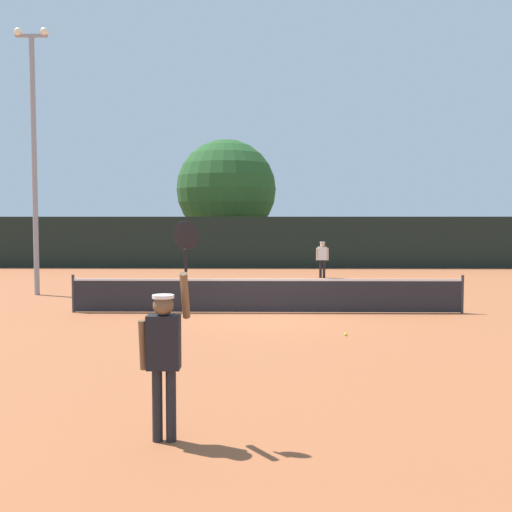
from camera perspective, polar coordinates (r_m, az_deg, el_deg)
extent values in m
plane|color=#9E5633|center=(16.47, 1.07, -5.57)|extent=(120.00, 120.00, 0.00)
cube|color=#232328|center=(16.40, 1.07, -3.93)|extent=(10.95, 0.03, 0.91)
cube|color=white|center=(16.35, 1.07, -2.35)|extent=(10.95, 0.04, 0.06)
cylinder|color=#333338|center=(17.26, -17.46, -3.52)|extent=(0.08, 0.08, 1.07)
cylinder|color=#333338|center=(17.31, 19.54, -3.54)|extent=(0.08, 0.08, 1.07)
cube|color=black|center=(32.15, 0.95, 1.34)|extent=(32.86, 0.12, 2.84)
cube|color=black|center=(6.89, -9.03, -8.34)|extent=(0.38, 0.22, 0.63)
sphere|color=brown|center=(6.81, -9.07, -4.79)|extent=(0.24, 0.24, 0.24)
cylinder|color=white|center=(6.80, -9.08, -3.94)|extent=(0.25, 0.25, 0.04)
cylinder|color=black|center=(7.09, -9.63, -14.20)|extent=(0.12, 0.12, 0.85)
cylinder|color=black|center=(7.06, -8.32, -14.26)|extent=(0.12, 0.12, 0.85)
cylinder|color=brown|center=(6.94, -11.01, -8.54)|extent=(0.09, 0.18, 0.60)
cylinder|color=brown|center=(6.85, -6.96, -3.87)|extent=(0.09, 0.33, 0.58)
cylinder|color=black|center=(6.87, -6.92, -0.44)|extent=(0.04, 0.11, 0.28)
ellipsoid|color=black|center=(6.92, -6.87, 1.99)|extent=(0.30, 0.13, 0.36)
cube|color=white|center=(26.66, 6.51, 0.25)|extent=(0.38, 0.22, 0.60)
sphere|color=beige|center=(26.64, 6.52, 1.13)|extent=(0.23, 0.23, 0.23)
cylinder|color=white|center=(26.63, 6.52, 1.35)|extent=(0.24, 0.24, 0.04)
cylinder|color=black|center=(26.70, 6.33, -1.27)|extent=(0.12, 0.12, 0.82)
cylinder|color=black|center=(26.71, 6.67, -1.27)|extent=(0.12, 0.12, 0.82)
cylinder|color=beige|center=(26.63, 6.00, 0.19)|extent=(0.09, 0.17, 0.57)
cylinder|color=beige|center=(26.68, 7.03, 0.19)|extent=(0.09, 0.16, 0.57)
sphere|color=#CCE033|center=(13.33, 8.78, -7.59)|extent=(0.07, 0.07, 0.07)
cylinder|color=gray|center=(21.78, -20.87, 8.09)|extent=(0.18, 0.18, 8.86)
cube|color=gray|center=(22.61, -21.13, 19.47)|extent=(1.10, 0.10, 0.10)
sphere|color=#F2EDCC|center=(22.81, -22.25, 19.64)|extent=(0.28, 0.28, 0.28)
sphere|color=#F2EDCC|center=(22.49, -20.00, 19.93)|extent=(0.28, 0.28, 0.28)
cylinder|color=brown|center=(37.06, -2.92, 1.15)|extent=(0.56, 0.56, 2.24)
sphere|color=#235123|center=(37.08, -2.93, 6.52)|extent=(6.28, 6.28, 6.28)
cube|color=navy|center=(40.13, 3.15, 0.57)|extent=(2.39, 4.40, 0.90)
cube|color=#2D333D|center=(39.80, 3.17, 1.66)|extent=(1.95, 2.39, 0.64)
cylinder|color=black|center=(41.52, 1.90, 0.26)|extent=(0.22, 0.60, 0.60)
cylinder|color=black|center=(41.59, 4.24, 0.25)|extent=(0.22, 0.60, 0.60)
cylinder|color=black|center=(38.73, 1.98, 0.03)|extent=(0.22, 0.60, 0.60)
cylinder|color=black|center=(38.80, 4.49, 0.03)|extent=(0.22, 0.60, 0.60)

